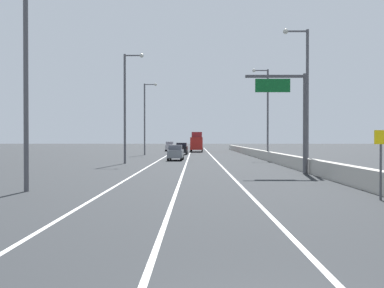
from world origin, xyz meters
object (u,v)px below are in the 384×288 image
Objects in this scene: overhead_sign_gantry at (296,111)px; car_silver_2 at (170,146)px; speed_advisory_sign at (381,159)px; car_black_0 at (182,149)px; lamp_post_left_far at (146,114)px; lamp_post_right_second at (305,90)px; lamp_post_left_mid at (127,101)px; box_truck at (197,143)px; lamp_post_right_third at (266,108)px; car_gray_1 at (176,153)px; lamp_post_left_near at (30,58)px.

car_silver_2 is (-12.93, 59.11, -3.71)m from overhead_sign_gantry.
car_black_0 is at bearing 100.99° from speed_advisory_sign.
lamp_post_right_second is at bearing -63.34° from lamp_post_left_far.
lamp_post_left_mid is at bearing 137.97° from overhead_sign_gantry.
car_black_0 is 0.95× the size of car_silver_2.
box_truck is (-7.15, 54.10, -2.89)m from overhead_sign_gantry.
lamp_post_right_third is 20.13m from car_black_0.
lamp_post_left_mid reaches higher than car_gray_1.
lamp_post_left_far is (-0.75, 23.94, 0.00)m from lamp_post_left_mid.
speed_advisory_sign is 0.26× the size of lamp_post_right_second.
lamp_post_left_near is 31.61m from car_gray_1.
car_black_0 is (-11.25, 35.53, -5.64)m from lamp_post_right_second.
car_silver_2 is 7.69m from box_truck.
speed_advisory_sign is 34.98m from car_gray_1.
overhead_sign_gantry reaches higher than car_black_0.
lamp_post_right_third is at bearing -53.74° from car_black_0.
lamp_post_left_near and lamp_post_left_far have the same top height.
lamp_post_right_second is at bearing -72.43° from car_black_0.
speed_advisory_sign is 0.26× the size of lamp_post_left_mid.
car_silver_2 is at bearing 98.97° from car_black_0.
lamp_post_right_third reaches higher than car_black_0.
lamp_post_right_second reaches higher than car_silver_2.
car_silver_2 is at bearing 87.71° from lamp_post_left_mid.
lamp_post_left_near reaches higher than car_black_0.
lamp_post_left_mid and lamp_post_left_far have the same top height.
speed_advisory_sign is 53.42m from lamp_post_left_far.
lamp_post_left_far is 2.75× the size of car_black_0.
car_gray_1 is at bearing 79.18° from lamp_post_left_near.
lamp_post_left_far reaches higher than speed_advisory_sign.
lamp_post_right_third reaches higher than speed_advisory_sign.
lamp_post_left_far is 19.10m from car_gray_1.
overhead_sign_gantry is at bearing 91.88° from speed_advisory_sign.
lamp_post_right_second is 37.69m from car_black_0.
lamp_post_left_mid is 1.51× the size of box_truck.
lamp_post_right_second and lamp_post_left_mid have the same top height.
lamp_post_left_far is 2.76× the size of car_gray_1.
car_gray_1 is at bearing -85.54° from car_silver_2.
lamp_post_left_far is at bearing 112.61° from overhead_sign_gantry.
lamp_post_right_second is 19.95m from lamp_post_right_third.
lamp_post_left_near is at bearing -145.91° from overhead_sign_gantry.
speed_advisory_sign is (0.44, -13.51, -2.96)m from overhead_sign_gantry.
car_silver_2 is at bearing 83.27° from lamp_post_left_far.
lamp_post_right_second is 51.74m from box_truck.
lamp_post_left_mid is 2.75× the size of car_black_0.
lamp_post_right_third is 19.24m from lamp_post_left_mid.
car_gray_1 is at bearing 107.15° from speed_advisory_sign.
car_silver_2 is at bearing 112.20° from lamp_post_right_third.
lamp_post_left_far is 1.51× the size of box_truck.
lamp_post_right_third reaches higher than car_gray_1.
box_truck is at bearing 97.53° from overhead_sign_gantry.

